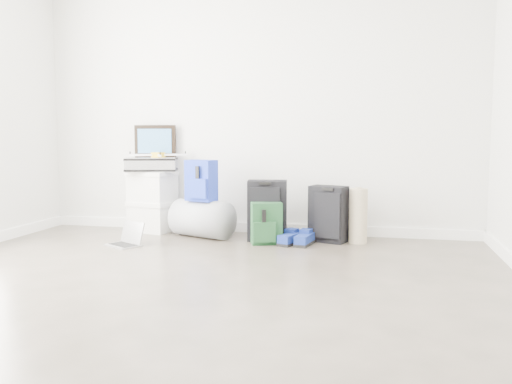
% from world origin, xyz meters
% --- Properties ---
extents(ground, '(5.00, 5.00, 0.00)m').
position_xyz_m(ground, '(0.00, 0.00, 0.00)').
color(ground, '#3A342A').
rests_on(ground, ground).
extents(room_envelope, '(4.52, 5.02, 2.71)m').
position_xyz_m(room_envelope, '(0.00, 0.02, 1.72)').
color(room_envelope, silver).
rests_on(room_envelope, ground).
extents(boxes_stack, '(0.51, 0.45, 0.63)m').
position_xyz_m(boxes_stack, '(-1.06, 2.32, 0.32)').
color(boxes_stack, silver).
rests_on(boxes_stack, ground).
extents(briefcase, '(0.59, 0.49, 0.15)m').
position_xyz_m(briefcase, '(-1.06, 2.32, 0.70)').
color(briefcase, '#B2B2B7').
rests_on(briefcase, boxes_stack).
extents(painting, '(0.44, 0.06, 0.33)m').
position_xyz_m(painting, '(-1.06, 2.42, 0.94)').
color(painting, black).
rests_on(painting, briefcase).
extents(drone, '(0.53, 0.53, 0.05)m').
position_xyz_m(drone, '(-0.98, 2.30, 0.80)').
color(drone, gold).
rests_on(drone, briefcase).
extents(duffel_bag, '(0.68, 0.56, 0.36)m').
position_xyz_m(duffel_bag, '(-0.45, 2.12, 0.18)').
color(duffel_bag, '#9B9DA3').
rests_on(duffel_bag, ground).
extents(blue_backpack, '(0.32, 0.28, 0.40)m').
position_xyz_m(blue_backpack, '(-0.45, 2.09, 0.56)').
color(blue_backpack, '#192EA4').
rests_on(blue_backpack, duffel_bag).
extents(large_suitcase, '(0.40, 0.29, 0.58)m').
position_xyz_m(large_suitcase, '(0.21, 2.09, 0.29)').
color(large_suitcase, black).
rests_on(large_suitcase, ground).
extents(green_backpack, '(0.32, 0.28, 0.39)m').
position_xyz_m(green_backpack, '(0.23, 1.91, 0.19)').
color(green_backpack, '#13341F').
rests_on(green_backpack, ground).
extents(carry_on, '(0.38, 0.31, 0.53)m').
position_xyz_m(carry_on, '(0.78, 2.14, 0.26)').
color(carry_on, black).
rests_on(carry_on, ground).
extents(shoes, '(0.33, 0.32, 0.10)m').
position_xyz_m(shoes, '(0.52, 1.94, 0.05)').
color(shoes, black).
rests_on(shoes, ground).
extents(rolled_rug, '(0.17, 0.17, 0.51)m').
position_xyz_m(rolled_rug, '(1.06, 2.15, 0.26)').
color(rolled_rug, '#9A8F6D').
rests_on(rolled_rug, ground).
extents(laptop, '(0.37, 0.34, 0.22)m').
position_xyz_m(laptop, '(-0.99, 1.57, 0.05)').
color(laptop, '#BBBBC0').
rests_on(laptop, ground).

